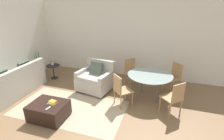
{
  "coord_description": "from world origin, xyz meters",
  "views": [
    {
      "loc": [
        1.65,
        -2.59,
        2.7
      ],
      "look_at": [
        0.16,
        2.03,
        0.75
      ],
      "focal_mm": 28.0,
      "sensor_mm": 36.0,
      "label": 1
    }
  ],
  "objects_px": {
    "book_stack": "(53,103)",
    "side_table": "(53,69)",
    "potted_plant": "(39,70)",
    "dining_chair_near_right": "(174,97)",
    "dining_table": "(150,77)",
    "tv_remote_primary": "(48,108)",
    "picture_frame": "(52,63)",
    "dining_chair_near_left": "(121,89)",
    "dining_chair_far_left": "(131,70)",
    "dining_chair_far_right": "(174,75)",
    "couch": "(13,85)",
    "ottoman": "(49,110)",
    "armchair": "(95,79)"
  },
  "relations": [
    {
      "from": "potted_plant",
      "to": "dining_chair_near_left",
      "type": "height_order",
      "value": "potted_plant"
    },
    {
      "from": "dining_chair_far_left",
      "to": "couch",
      "type": "bearing_deg",
      "value": -151.06
    },
    {
      "from": "side_table",
      "to": "dining_table",
      "type": "xyz_separation_m",
      "value": [
        3.5,
        -0.32,
        0.31
      ]
    },
    {
      "from": "tv_remote_primary",
      "to": "dining_chair_far_right",
      "type": "height_order",
      "value": "dining_chair_far_right"
    },
    {
      "from": "dining_table",
      "to": "dining_chair_near_left",
      "type": "bearing_deg",
      "value": -135.0
    },
    {
      "from": "couch",
      "to": "book_stack",
      "type": "relative_size",
      "value": 10.62
    },
    {
      "from": "dining_chair_far_right",
      "to": "side_table",
      "type": "bearing_deg",
      "value": -175.13
    },
    {
      "from": "couch",
      "to": "dining_table",
      "type": "bearing_deg",
      "value": 15.86
    },
    {
      "from": "potted_plant",
      "to": "dining_table",
      "type": "xyz_separation_m",
      "value": [
        4.08,
        -0.27,
        0.38
      ]
    },
    {
      "from": "potted_plant",
      "to": "dining_chair_far_right",
      "type": "relative_size",
      "value": 1.25
    },
    {
      "from": "armchair",
      "to": "dining_chair_near_left",
      "type": "distance_m",
      "value": 1.2
    },
    {
      "from": "tv_remote_primary",
      "to": "picture_frame",
      "type": "height_order",
      "value": "picture_frame"
    },
    {
      "from": "book_stack",
      "to": "dining_chair_far_left",
      "type": "xyz_separation_m",
      "value": [
        1.38,
        2.41,
        0.06
      ]
    },
    {
      "from": "side_table",
      "to": "picture_frame",
      "type": "height_order",
      "value": "picture_frame"
    },
    {
      "from": "tv_remote_primary",
      "to": "picture_frame",
      "type": "distance_m",
      "value": 2.68
    },
    {
      "from": "ottoman",
      "to": "dining_chair_near_right",
      "type": "height_order",
      "value": "dining_chair_near_right"
    },
    {
      "from": "book_stack",
      "to": "dining_chair_near_right",
      "type": "height_order",
      "value": "dining_chair_near_right"
    },
    {
      "from": "armchair",
      "to": "side_table",
      "type": "height_order",
      "value": "armchair"
    },
    {
      "from": "side_table",
      "to": "dining_chair_far_left",
      "type": "height_order",
      "value": "dining_chair_far_left"
    },
    {
      "from": "ottoman",
      "to": "dining_table",
      "type": "bearing_deg",
      "value": 38.99
    },
    {
      "from": "dining_chair_near_left",
      "to": "dining_chair_far_left",
      "type": "height_order",
      "value": "same"
    },
    {
      "from": "armchair",
      "to": "dining_chair_near_left",
      "type": "bearing_deg",
      "value": -32.58
    },
    {
      "from": "potted_plant",
      "to": "dining_chair_near_right",
      "type": "distance_m",
      "value": 4.86
    },
    {
      "from": "armchair",
      "to": "book_stack",
      "type": "distance_m",
      "value": 1.74
    },
    {
      "from": "ottoman",
      "to": "dining_chair_far_left",
      "type": "relative_size",
      "value": 0.94
    },
    {
      "from": "book_stack",
      "to": "side_table",
      "type": "relative_size",
      "value": 0.39
    },
    {
      "from": "picture_frame",
      "to": "potted_plant",
      "type": "bearing_deg",
      "value": -174.97
    },
    {
      "from": "armchair",
      "to": "dining_chair_near_left",
      "type": "relative_size",
      "value": 1.25
    },
    {
      "from": "armchair",
      "to": "side_table",
      "type": "relative_size",
      "value": 2.24
    },
    {
      "from": "ottoman",
      "to": "book_stack",
      "type": "bearing_deg",
      "value": 12.38
    },
    {
      "from": "tv_remote_primary",
      "to": "armchair",
      "type": "bearing_deg",
      "value": 79.13
    },
    {
      "from": "couch",
      "to": "picture_frame",
      "type": "height_order",
      "value": "couch"
    },
    {
      "from": "dining_chair_near_left",
      "to": "picture_frame",
      "type": "bearing_deg",
      "value": 160.56
    },
    {
      "from": "tv_remote_primary",
      "to": "dining_chair_near_right",
      "type": "relative_size",
      "value": 0.16
    },
    {
      "from": "armchair",
      "to": "ottoman",
      "type": "height_order",
      "value": "armchair"
    },
    {
      "from": "book_stack",
      "to": "dining_chair_near_right",
      "type": "bearing_deg",
      "value": 21.16
    },
    {
      "from": "picture_frame",
      "to": "dining_table",
      "type": "distance_m",
      "value": 3.51
    },
    {
      "from": "picture_frame",
      "to": "dining_chair_far_left",
      "type": "xyz_separation_m",
      "value": [
        2.82,
        0.36,
        -0.07
      ]
    },
    {
      "from": "ottoman",
      "to": "picture_frame",
      "type": "bearing_deg",
      "value": 122.55
    },
    {
      "from": "armchair",
      "to": "potted_plant",
      "type": "distance_m",
      "value": 2.43
    },
    {
      "from": "ottoman",
      "to": "dining_chair_near_left",
      "type": "bearing_deg",
      "value": 35.89
    },
    {
      "from": "book_stack",
      "to": "potted_plant",
      "type": "xyz_separation_m",
      "value": [
        -2.03,
        2.0,
        -0.17
      ]
    },
    {
      "from": "ottoman",
      "to": "side_table",
      "type": "bearing_deg",
      "value": 122.55
    },
    {
      "from": "dining_chair_near_left",
      "to": "dining_chair_far_left",
      "type": "distance_m",
      "value": 1.35
    },
    {
      "from": "book_stack",
      "to": "dining_table",
      "type": "distance_m",
      "value": 2.69
    },
    {
      "from": "couch",
      "to": "ottoman",
      "type": "relative_size",
      "value": 2.46
    },
    {
      "from": "side_table",
      "to": "couch",
      "type": "bearing_deg",
      "value": -105.83
    },
    {
      "from": "dining_chair_near_left",
      "to": "dining_chair_far_right",
      "type": "distance_m",
      "value": 1.91
    },
    {
      "from": "side_table",
      "to": "dining_chair_near_right",
      "type": "height_order",
      "value": "dining_chair_near_right"
    },
    {
      "from": "couch",
      "to": "picture_frame",
      "type": "bearing_deg",
      "value": 74.17
    }
  ]
}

